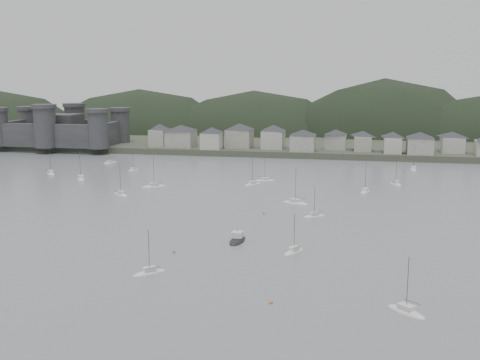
# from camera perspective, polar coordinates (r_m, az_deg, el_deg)

# --- Properties ---
(ground) EXTENTS (900.00, 900.00, 0.00)m
(ground) POSITION_cam_1_polar(r_m,az_deg,el_deg) (124.87, -7.16, -8.65)
(ground) COLOR slate
(ground) RESTS_ON ground
(far_shore_land) EXTENTS (900.00, 250.00, 3.00)m
(far_shore_land) POSITION_cam_1_polar(r_m,az_deg,el_deg) (410.33, 6.33, 4.66)
(far_shore_land) COLOR #383D2D
(far_shore_land) RESTS_ON ground
(forested_ridge) EXTENTS (851.55, 103.94, 102.57)m
(forested_ridge) POSITION_cam_1_polar(r_m,az_deg,el_deg) (386.01, 6.64, 2.40)
(forested_ridge) COLOR black
(forested_ridge) RESTS_ON ground
(castle) EXTENTS (66.00, 43.00, 20.00)m
(castle) POSITION_cam_1_polar(r_m,az_deg,el_deg) (333.32, -16.79, 4.68)
(castle) COLOR #313234
(castle) RESTS_ON far_shore_land
(waterfront_town) EXTENTS (451.48, 28.46, 12.92)m
(waterfront_town) POSITION_cam_1_polar(r_m,az_deg,el_deg) (296.87, 14.01, 3.75)
(waterfront_town) COLOR gray
(waterfront_town) RESTS_ON far_shore_land
(moored_fleet) EXTENTS (243.59, 174.67, 13.00)m
(moored_fleet) POSITION_cam_1_polar(r_m,az_deg,el_deg) (192.82, -1.77, -1.82)
(moored_fleet) COLOR silver
(moored_fleet) RESTS_ON ground
(motor_launch_far) EXTENTS (3.71, 9.17, 4.13)m
(motor_launch_far) POSITION_cam_1_polar(r_m,az_deg,el_deg) (145.08, -0.25, -5.78)
(motor_launch_far) COLOR black
(motor_launch_far) RESTS_ON ground
(mooring_buoys) EXTENTS (104.46, 138.00, 0.70)m
(mooring_buoys) POSITION_cam_1_polar(r_m,az_deg,el_deg) (178.26, -9.99, -2.96)
(mooring_buoys) COLOR #B86F3D
(mooring_buoys) RESTS_ON ground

